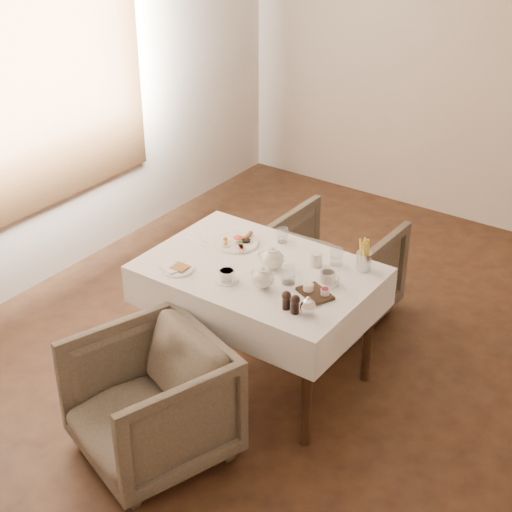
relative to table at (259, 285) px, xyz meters
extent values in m
plane|color=black|center=(0.32, 0.25, -0.64)|extent=(5.00, 5.00, 0.00)
plane|color=#BEAD98|center=(0.32, 2.75, 0.81)|extent=(4.50, 0.00, 4.50)
plane|color=#BEAD98|center=(-1.93, 0.25, 0.81)|extent=(0.00, 5.00, 5.00)
cube|color=black|center=(-1.90, 0.25, 0.96)|extent=(0.03, 1.75, 2.05)
cube|color=black|center=(0.00, 0.00, 0.08)|extent=(1.20, 0.80, 0.04)
cube|color=white|center=(0.00, 0.00, 0.00)|extent=(1.28, 0.88, 0.23)
cylinder|color=black|center=(-0.54, 0.34, -0.29)|extent=(0.06, 0.06, 0.70)
cylinder|color=black|center=(0.54, 0.34, -0.29)|extent=(0.06, 0.06, 0.70)
cylinder|color=black|center=(-0.54, -0.34, -0.29)|extent=(0.06, 0.06, 0.70)
cylinder|color=black|center=(0.54, -0.34, -0.29)|extent=(0.06, 0.06, 0.70)
imported|color=#494135|center=(-0.08, -0.86, -0.30)|extent=(0.92, 0.93, 0.67)
imported|color=#494135|center=(0.01, 0.82, -0.29)|extent=(0.75, 0.77, 0.69)
cylinder|color=white|center=(-0.28, 0.16, 0.12)|extent=(0.27, 0.27, 0.01)
ellipsoid|color=red|center=(-0.29, 0.20, 0.14)|extent=(0.07, 0.06, 0.02)
cylinder|color=brown|center=(-0.25, 0.24, 0.14)|extent=(0.04, 0.10, 0.03)
cylinder|color=black|center=(-0.23, 0.19, 0.13)|extent=(0.05, 0.05, 0.02)
cube|color=maroon|center=(-0.21, 0.11, 0.13)|extent=(0.09, 0.09, 0.01)
ellipsoid|color=#264C19|center=(-0.25, 0.15, 0.13)|extent=(0.05, 0.04, 0.02)
cylinder|color=white|center=(-0.36, -0.28, 0.12)|extent=(0.18, 0.18, 0.01)
cube|color=brown|center=(-0.35, -0.27, 0.13)|extent=(0.09, 0.09, 0.01)
cube|color=white|center=(-0.38, -0.30, 0.13)|extent=(0.14, 0.12, 0.01)
cylinder|color=white|center=(0.25, 0.20, 0.16)|extent=(0.08, 0.08, 0.08)
cylinder|color=white|center=(-0.06, -0.22, 0.12)|extent=(0.13, 0.13, 0.01)
cylinder|color=white|center=(-0.06, -0.22, 0.15)|extent=(0.11, 0.11, 0.06)
cylinder|color=#A6844B|center=(-0.06, -0.22, 0.18)|extent=(0.08, 0.08, 0.00)
cylinder|color=white|center=(0.40, 0.08, 0.12)|extent=(0.13, 0.13, 0.01)
cylinder|color=white|center=(0.40, 0.08, 0.15)|extent=(0.10, 0.10, 0.06)
cylinder|color=#A6844B|center=(0.40, 0.08, 0.18)|extent=(0.08, 0.08, 0.00)
cylinder|color=silver|center=(-0.06, 0.33, 0.16)|extent=(0.07, 0.07, 0.09)
cylinder|color=silver|center=(0.23, -0.05, 0.17)|extent=(0.08, 0.08, 0.10)
cylinder|color=silver|center=(0.33, 0.28, 0.17)|extent=(0.08, 0.08, 0.10)
cube|color=black|center=(0.41, -0.07, 0.13)|extent=(0.22, 0.19, 0.02)
cylinder|color=white|center=(0.37, -0.07, 0.15)|extent=(0.06, 0.06, 0.03)
cylinder|color=maroon|center=(0.46, -0.06, 0.15)|extent=(0.05, 0.05, 0.03)
cylinder|color=silver|center=(0.49, 0.32, 0.17)|extent=(0.09, 0.09, 0.10)
cube|color=silver|center=(-0.50, 0.08, 0.12)|extent=(0.17, 0.06, 0.00)
cube|color=silver|center=(-0.48, 0.03, 0.12)|extent=(0.18, 0.06, 0.00)
camera|label=1|loc=(2.18, -3.11, 2.31)|focal=55.00mm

